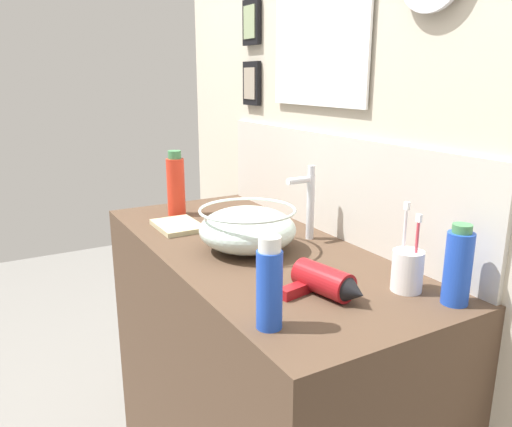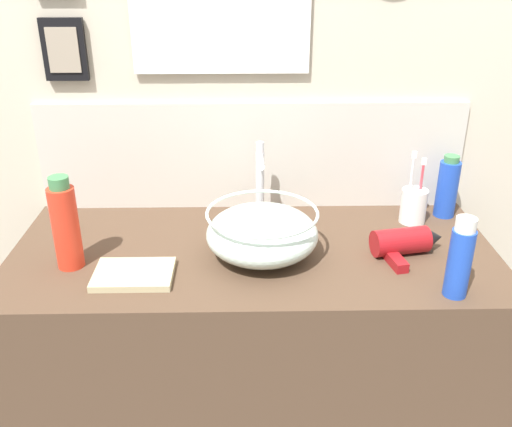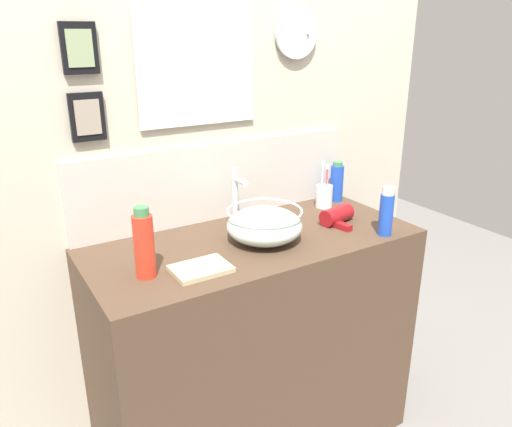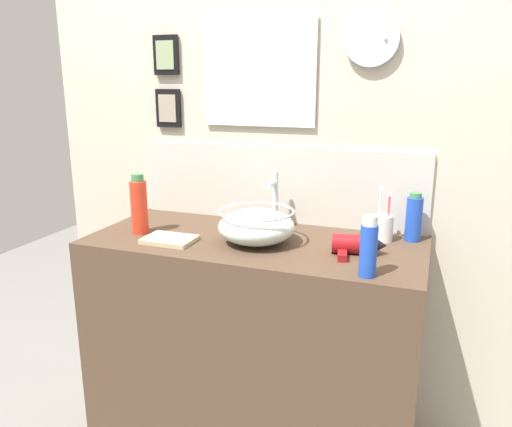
% 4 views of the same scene
% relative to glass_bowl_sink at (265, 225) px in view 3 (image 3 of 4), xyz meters
% --- Properties ---
extents(vanity_counter, '(1.23, 0.55, 0.94)m').
position_rel_glass_bowl_sink_xyz_m(vanity_counter, '(-0.02, 0.04, -0.53)').
color(vanity_counter, '#4C3828').
rests_on(vanity_counter, ground).
extents(back_panel, '(2.08, 0.10, 2.60)m').
position_rel_glass_bowl_sink_xyz_m(back_panel, '(-0.02, 0.34, 0.30)').
color(back_panel, beige).
rests_on(back_panel, ground).
extents(glass_bowl_sink, '(0.27, 0.27, 0.12)m').
position_rel_glass_bowl_sink_xyz_m(glass_bowl_sink, '(0.00, 0.00, 0.00)').
color(glass_bowl_sink, silver).
rests_on(glass_bowl_sink, vanity_counter).
extents(faucet, '(0.02, 0.09, 0.23)m').
position_rel_glass_bowl_sink_xyz_m(faucet, '(0.00, 0.21, 0.06)').
color(faucet, silver).
rests_on(faucet, vanity_counter).
extents(hair_drier, '(0.19, 0.15, 0.07)m').
position_rel_glass_bowl_sink_xyz_m(hair_drier, '(0.36, 0.01, -0.03)').
color(hair_drier, maroon).
rests_on(hair_drier, vanity_counter).
extents(toothbrush_cup, '(0.07, 0.07, 0.21)m').
position_rel_glass_bowl_sink_xyz_m(toothbrush_cup, '(0.42, 0.19, -0.01)').
color(toothbrush_cup, white).
rests_on(toothbrush_cup, vanity_counter).
extents(spray_bottle, '(0.05, 0.05, 0.19)m').
position_rel_glass_bowl_sink_xyz_m(spray_bottle, '(0.42, -0.18, 0.03)').
color(spray_bottle, blue).
rests_on(spray_bottle, vanity_counter).
extents(lotion_bottle, '(0.06, 0.06, 0.23)m').
position_rel_glass_bowl_sink_xyz_m(lotion_bottle, '(-0.46, -0.04, 0.04)').
color(lotion_bottle, red).
rests_on(lotion_bottle, vanity_counter).
extents(soap_dispenser, '(0.06, 0.06, 0.18)m').
position_rel_glass_bowl_sink_xyz_m(soap_dispenser, '(0.53, 0.23, 0.02)').
color(soap_dispenser, blue).
rests_on(soap_dispenser, vanity_counter).
extents(hand_towel, '(0.18, 0.13, 0.02)m').
position_rel_glass_bowl_sink_xyz_m(hand_towel, '(-0.30, -0.10, -0.06)').
color(hand_towel, tan).
rests_on(hand_towel, vanity_counter).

